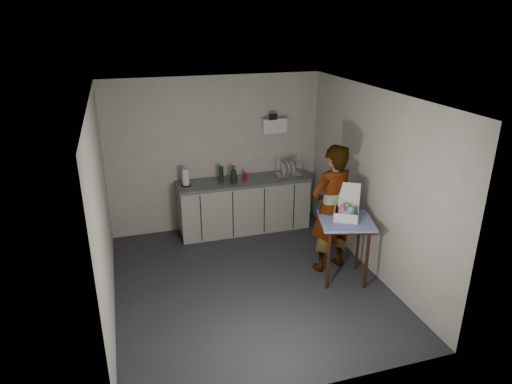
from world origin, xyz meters
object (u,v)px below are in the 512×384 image
object	(u,v)px
dark_bottle	(221,174)
dish_rack	(288,172)
paper_towel	(186,178)
kitchen_counter	(244,206)
soda_can	(245,177)
standing_man	(331,209)
bakery_box	(346,211)
soap_bottle	(234,174)
side_table	(346,227)

from	to	relation	value
dark_bottle	dish_rack	world-z (taller)	dish_rack
paper_towel	kitchen_counter	bearing A→B (deg)	-0.26
kitchen_counter	dish_rack	xyz separation A→B (m)	(0.79, 0.00, 0.55)
soda_can	dish_rack	bearing A→B (deg)	2.39
dark_bottle	paper_towel	distance (m)	0.58
kitchen_counter	standing_man	world-z (taller)	standing_man
bakery_box	standing_man	bearing A→B (deg)	138.98
soap_bottle	dish_rack	size ratio (longest dim) A/B	0.71
paper_towel	dark_bottle	bearing A→B (deg)	-0.01
standing_man	paper_towel	bearing A→B (deg)	-55.11
soap_bottle	bakery_box	world-z (taller)	bakery_box
bakery_box	soap_bottle	bearing A→B (deg)	152.40
kitchen_counter	soap_bottle	world-z (taller)	soap_bottle
dark_bottle	dish_rack	distance (m)	1.17
side_table	paper_towel	size ratio (longest dim) A/B	3.19
side_table	dark_bottle	distance (m)	2.33
soap_bottle	dish_rack	bearing A→B (deg)	6.13
standing_man	paper_towel	size ratio (longest dim) A/B	6.61
standing_man	bakery_box	bearing A→B (deg)	95.78
soda_can	bakery_box	distance (m)	2.05
soap_bottle	dish_rack	world-z (taller)	soap_bottle
side_table	soda_can	xyz separation A→B (m)	(-0.89, 1.89, 0.19)
side_table	dish_rack	xyz separation A→B (m)	(-0.12, 1.93, 0.19)
side_table	dish_rack	distance (m)	1.94
kitchen_counter	soda_can	size ratio (longest dim) A/B	17.44
side_table	bakery_box	distance (m)	0.23
paper_towel	standing_man	bearing A→B (deg)	-41.68
standing_man	paper_towel	world-z (taller)	standing_man
standing_man	soda_can	size ratio (longest dim) A/B	14.62
soda_can	paper_towel	bearing A→B (deg)	177.90
dark_bottle	bakery_box	bearing A→B (deg)	-54.96
soda_can	dark_bottle	size ratio (longest dim) A/B	0.48
standing_man	soda_can	world-z (taller)	standing_man
standing_man	bakery_box	size ratio (longest dim) A/B	4.09
soap_bottle	paper_towel	size ratio (longest dim) A/B	1.04
side_table	kitchen_counter	bearing A→B (deg)	130.94
paper_towel	bakery_box	world-z (taller)	bakery_box
side_table	standing_man	xyz separation A→B (m)	(-0.07, 0.32, 0.15)
dark_bottle	paper_towel	size ratio (longest dim) A/B	0.94
kitchen_counter	bakery_box	size ratio (longest dim) A/B	4.88
soap_bottle	soda_can	world-z (taller)	soap_bottle
dark_bottle	soda_can	bearing A→B (deg)	-5.13
soda_can	dark_bottle	bearing A→B (deg)	174.87
soap_bottle	paper_towel	world-z (taller)	soap_bottle
dish_rack	bakery_box	size ratio (longest dim) A/B	0.91
soap_bottle	soda_can	bearing A→B (deg)	18.80
dark_bottle	dish_rack	bearing A→B (deg)	-0.19
kitchen_counter	standing_man	size ratio (longest dim) A/B	1.19
soap_bottle	bakery_box	size ratio (longest dim) A/B	0.65
soap_bottle	bakery_box	distance (m)	2.09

